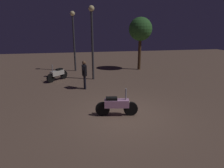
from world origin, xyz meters
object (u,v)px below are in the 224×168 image
Objects in this scene: motorcycle_white_parked_left at (57,74)px; streetlamp_near at (92,34)px; motorcycle_pink_foreground at (117,105)px; streetlamp_far at (74,33)px; person_rider_beside at (84,72)px.

streetlamp_near is at bearing 131.03° from motorcycle_white_parked_left.
streetlamp_far is (-1.57, 8.43, 2.45)m from motorcycle_pink_foreground.
streetlamp_far is at bearing 112.60° from streetlamp_near.
streetlamp_far reaches higher than motorcycle_white_parked_left.
motorcycle_white_parked_left is 3.83m from streetlamp_far.
streetlamp_far is (-0.51, 4.79, 1.94)m from person_rider_beside.
motorcycle_pink_foreground is 0.36× the size of streetlamp_near.
person_rider_beside is at bearing -83.87° from streetlamp_far.
streetlamp_far reaches higher than person_rider_beside.
motorcycle_pink_foreground is 3.82m from person_rider_beside.
streetlamp_far is (1.15, 2.72, 2.45)m from motorcycle_white_parked_left.
motorcycle_white_parked_left is (-2.72, 5.71, 0.00)m from motorcycle_pink_foreground.
motorcycle_pink_foreground is 6.18m from streetlamp_near.
motorcycle_white_parked_left is at bearing 125.42° from person_rider_beside.
person_rider_beside is 2.90m from streetlamp_near.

